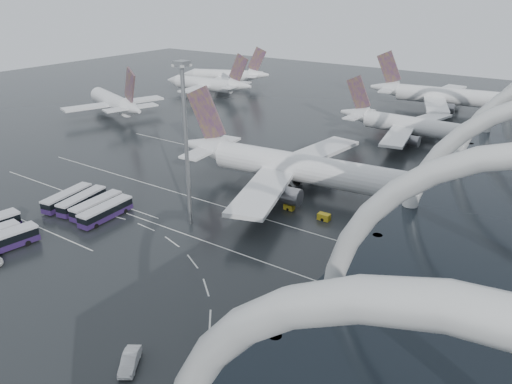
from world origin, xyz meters
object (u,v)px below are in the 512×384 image
Objects in this scene: airliner_gate_c at (445,96)px; bus_row_near_a at (67,198)px; airliner_gate_b at (415,127)px; van_curve_c at (130,361)px; airliner_main at (298,168)px; bus_row_near_d at (106,211)px; gse_cart_belly_a at (324,217)px; jet_remote_west at (115,103)px; gse_cart_belly_b at (384,207)px; jet_remote_far at (227,76)px; jet_remote_mid at (209,84)px; bus_row_near_b at (82,201)px; bus_row_near_c at (97,206)px; floodlight_mast at (185,126)px; gse_cart_belly_c at (289,207)px.

bus_row_near_a is (-40.19, -133.53, -3.48)m from airliner_gate_c.
airliner_gate_b is 9.70× the size of van_curve_c.
bus_row_near_d is (-23.57, -34.53, -3.75)m from airliner_main.
jet_remote_west is at bearing 161.91° from gse_cart_belly_a.
gse_cart_belly_b is (15.48, -97.33, -4.48)m from airliner_gate_c.
van_curve_c is at bearing 101.47° from jet_remote_far.
airliner_gate_b is 53.26m from gse_cart_belly_b.
jet_remote_mid reaches higher than airliner_gate_b.
van_curve_c is (95.27, -129.31, -3.85)m from jet_remote_mid.
bus_row_near_c is (4.41, 0.19, -0.00)m from bus_row_near_b.
van_curve_c reaches higher than gse_cart_belly_b.
floodlight_mast is 14.64× the size of gse_cart_belly_c.
bus_row_near_d is (3.80, -0.78, 0.03)m from bus_row_near_c.
bus_row_near_a is at bearing 117.48° from van_curve_c.
airliner_gate_c is 108.76m from gse_cart_belly_c.
jet_remote_far is 18.52× the size of gse_cart_belly_c.
floodlight_mast is at bearing -65.20° from bus_row_near_d.
gse_cart_belly_a is (95.41, -79.01, -4.05)m from jet_remote_mid.
airliner_main reaches higher than gse_cart_belly_c.
jet_remote_far is at bearing 90.04° from van_curve_c.
jet_remote_west is 1.10× the size of jet_remote_far.
jet_remote_mid reaches higher than gse_cart_belly_b.
bus_row_near_b is at bearing -113.45° from airliner_gate_b.
jet_remote_west is at bearing 159.78° from airliner_main.
jet_remote_mid is 116.95m from bus_row_near_c.
jet_remote_west reaches higher than bus_row_near_d.
airliner_gate_c is 4.63× the size of bus_row_near_a.
jet_remote_mid is 123.40m from gse_cart_belly_b.
jet_remote_west is 8.31× the size of van_curve_c.
van_curve_c is at bearing -90.15° from gse_cart_belly_a.
airliner_gate_b is 83.02m from floodlight_mast.
bus_row_near_d is 43.99m from van_curve_c.
bus_row_near_b is 0.40× the size of floodlight_mast.
bus_row_near_a is at bearing 90.58° from bus_row_near_b.
airliner_gate_c is (-4.34, 45.38, 0.71)m from airliner_gate_b.
bus_row_near_b is at bearing -161.61° from floodlight_mast.
airliner_gate_c is 1.37× the size of jet_remote_mid.
jet_remote_far is at bearing 135.61° from gse_cart_belly_a.
jet_remote_west reaches higher than jet_remote_far.
jet_remote_west is 81.95m from bus_row_near_c.
gse_cart_belly_b is (107.04, -20.83, -4.34)m from jet_remote_west.
airliner_gate_b is 21.45× the size of gse_cart_belly_b.
airliner_gate_c is at bearing 89.68° from gse_cart_belly_c.
bus_row_near_c is at bearing -143.34° from gse_cart_belly_b.
bus_row_near_a is at bearing -146.96° from gse_cart_belly_b.
airliner_main is at bearing 67.05° from van_curve_c.
jet_remote_west is at bearing 41.82° from bus_row_near_c.
gse_cart_belly_a is at bearing -59.84° from bus_row_near_d.
airliner_gate_c is 1.85× the size of floodlight_mast.
bus_row_near_c is 47.55m from van_curve_c.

